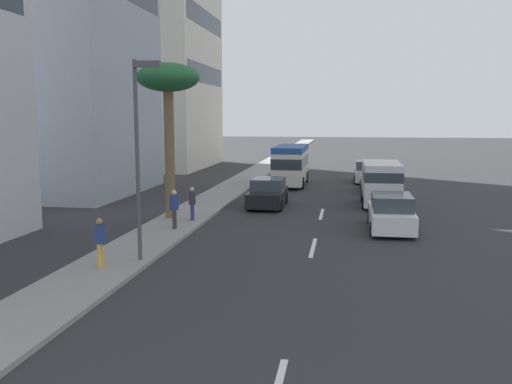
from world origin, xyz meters
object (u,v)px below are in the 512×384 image
object	(u,v)px
van_second	(381,181)
car_sixth	(367,172)
pedestrian_near_lamp	(100,241)
pedestrian_mid_block	(192,202)
car_fourth	(391,213)
street_lamp	(140,138)
car_lead	(374,181)
pedestrian_by_tree	(174,207)
minibus_third	(291,164)
car_fifth	(268,193)
palm_tree	(168,85)

from	to	relation	value
van_second	car_sixth	xyz separation A→B (m)	(11.32, 0.36, -0.62)
car_sixth	pedestrian_near_lamp	size ratio (longest dim) A/B	2.81
pedestrian_near_lamp	pedestrian_mid_block	size ratio (longest dim) A/B	1.03
car_fourth	street_lamp	world-z (taller)	street_lamp
car_lead	pedestrian_by_tree	distance (m)	17.47
minibus_third	car_fifth	size ratio (longest dim) A/B	1.58
van_second	pedestrian_by_tree	xyz separation A→B (m)	(-8.84, 9.46, -0.31)
street_lamp	palm_tree	bearing A→B (deg)	11.25
minibus_third	car_fourth	size ratio (longest dim) A/B	1.48
minibus_third	street_lamp	world-z (taller)	street_lamp
minibus_third	car_fifth	xyz separation A→B (m)	(-10.03, 0.30, -0.84)
van_second	minibus_third	bearing A→B (deg)	35.06
minibus_third	car_sixth	bearing A→B (deg)	115.58
car_lead	pedestrian_by_tree	world-z (taller)	pedestrian_by_tree
street_lamp	pedestrian_near_lamp	bearing A→B (deg)	138.58
van_second	pedestrian_by_tree	world-z (taller)	van_second
car_fourth	car_sixth	world-z (taller)	car_sixth
car_sixth	palm_tree	distance (m)	21.06
street_lamp	car_lead	bearing A→B (deg)	-23.74
car_fifth	pedestrian_mid_block	world-z (taller)	pedestrian_mid_block
minibus_third	pedestrian_near_lamp	distance (m)	24.23
car_lead	palm_tree	bearing A→B (deg)	139.41
pedestrian_near_lamp	palm_tree	bearing A→B (deg)	-97.60
pedestrian_mid_block	pedestrian_by_tree	world-z (taller)	pedestrian_by_tree
car_sixth	street_lamp	distance (m)	27.09
car_fourth	minibus_third	bearing A→B (deg)	21.25
van_second	pedestrian_by_tree	size ratio (longest dim) A/B	2.76
palm_tree	minibus_third	bearing A→B (deg)	-16.69
car_fourth	car_lead	bearing A→B (deg)	0.53
car_lead	car_fifth	world-z (taller)	car_fifth
pedestrian_near_lamp	car_lead	bearing A→B (deg)	-125.95
palm_tree	van_second	bearing A→B (deg)	-59.28
pedestrian_mid_block	pedestrian_by_tree	bearing A→B (deg)	-107.76
van_second	car_fourth	distance (m)	7.02
van_second	car_sixth	distance (m)	11.34
car_fourth	palm_tree	world-z (taller)	palm_tree
car_fifth	palm_tree	xyz separation A→B (m)	(-4.80, 4.15, 5.78)
minibus_third	car_fourth	distance (m)	16.75
minibus_third	street_lamp	xyz separation A→B (m)	(-22.75, 2.87, 2.75)
car_fifth	street_lamp	distance (m)	13.46
van_second	palm_tree	xyz separation A→B (m)	(-6.23, 10.48, 5.13)
car_fourth	pedestrian_mid_block	distance (m)	9.25
van_second	car_fifth	bearing A→B (deg)	102.72
car_fourth	pedestrian_near_lamp	xyz separation A→B (m)	(-8.32, 9.96, 0.27)
car_lead	car_sixth	world-z (taller)	car_sixth
car_fifth	van_second	bearing A→B (deg)	102.72
car_lead	street_lamp	distance (m)	22.19
pedestrian_mid_block	van_second	bearing A→B (deg)	25.47
minibus_third	palm_tree	xyz separation A→B (m)	(-14.83, 4.45, 4.94)
car_sixth	pedestrian_mid_block	size ratio (longest dim) A/B	2.89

